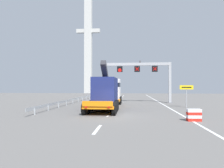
{
  "coord_description": "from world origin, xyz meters",
  "views": [
    {
      "loc": [
        1.65,
        -17.97,
        2.6
      ],
      "look_at": [
        -0.85,
        8.62,
        2.89
      ],
      "focal_mm": 32.3,
      "sensor_mm": 36.0,
      "label": 1
    }
  ],
  "objects_px": {
    "crash_barrier_striped": "(194,115)",
    "bridge_pylon_distant": "(88,42)",
    "heavy_haul_truck_orange": "(108,91)",
    "overhead_lane_gantry": "(146,71)",
    "exit_sign_yellow": "(186,91)"
  },
  "relations": [
    {
      "from": "bridge_pylon_distant",
      "to": "overhead_lane_gantry",
      "type": "bearing_deg",
      "value": -66.79
    },
    {
      "from": "overhead_lane_gantry",
      "to": "exit_sign_yellow",
      "type": "relative_size",
      "value": 3.96
    },
    {
      "from": "crash_barrier_striped",
      "to": "bridge_pylon_distant",
      "type": "height_order",
      "value": "bridge_pylon_distant"
    },
    {
      "from": "overhead_lane_gantry",
      "to": "heavy_haul_truck_orange",
      "type": "height_order",
      "value": "overhead_lane_gantry"
    },
    {
      "from": "heavy_haul_truck_orange",
      "to": "crash_barrier_striped",
      "type": "height_order",
      "value": "heavy_haul_truck_orange"
    },
    {
      "from": "exit_sign_yellow",
      "to": "bridge_pylon_distant",
      "type": "xyz_separation_m",
      "value": [
        -22.87,
        50.21,
        17.41
      ]
    },
    {
      "from": "overhead_lane_gantry",
      "to": "heavy_haul_truck_orange",
      "type": "bearing_deg",
      "value": -128.18
    },
    {
      "from": "overhead_lane_gantry",
      "to": "bridge_pylon_distant",
      "type": "relative_size",
      "value": 0.28
    },
    {
      "from": "overhead_lane_gantry",
      "to": "exit_sign_yellow",
      "type": "bearing_deg",
      "value": -58.03
    },
    {
      "from": "exit_sign_yellow",
      "to": "crash_barrier_striped",
      "type": "xyz_separation_m",
      "value": [
        -2.04,
        -9.6,
        -1.62
      ]
    },
    {
      "from": "crash_barrier_striped",
      "to": "bridge_pylon_distant",
      "type": "distance_m",
      "value": 66.13
    },
    {
      "from": "bridge_pylon_distant",
      "to": "crash_barrier_striped",
      "type": "bearing_deg",
      "value": -70.8
    },
    {
      "from": "heavy_haul_truck_orange",
      "to": "crash_barrier_striped",
      "type": "relative_size",
      "value": 13.56
    },
    {
      "from": "heavy_haul_truck_orange",
      "to": "bridge_pylon_distant",
      "type": "xyz_separation_m",
      "value": [
        -13.3,
        50.12,
        17.49
      ]
    },
    {
      "from": "overhead_lane_gantry",
      "to": "bridge_pylon_distant",
      "type": "height_order",
      "value": "bridge_pylon_distant"
    }
  ]
}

